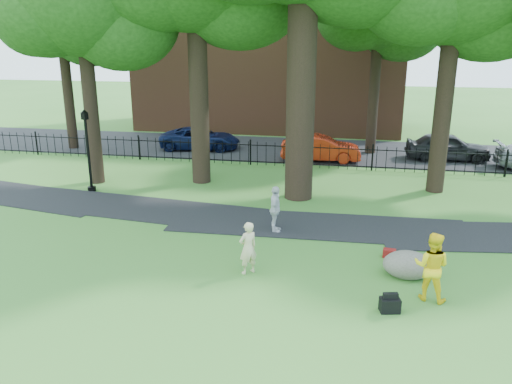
% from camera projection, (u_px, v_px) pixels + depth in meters
% --- Properties ---
extents(ground, '(120.00, 120.00, 0.00)m').
position_uv_depth(ground, '(268.00, 274.00, 13.48)').
color(ground, '#346D26').
rests_on(ground, ground).
extents(footpath, '(36.07, 3.85, 0.03)m').
position_uv_depth(footpath, '(317.00, 226.00, 16.95)').
color(footpath, black).
rests_on(footpath, ground).
extents(street, '(80.00, 7.00, 0.02)m').
position_uv_depth(street, '(316.00, 151.00, 28.49)').
color(street, black).
rests_on(street, ground).
extents(iron_fence, '(44.00, 0.04, 1.20)m').
position_uv_depth(iron_fence, '(310.00, 156.00, 24.56)').
color(iron_fence, black).
rests_on(iron_fence, ground).
extents(brick_building, '(18.00, 8.00, 12.00)m').
position_uv_depth(brick_building, '(271.00, 41.00, 34.98)').
color(brick_building, brown).
rests_on(brick_building, ground).
extents(woman, '(0.63, 0.62, 1.47)m').
position_uv_depth(woman, '(248.00, 248.00, 13.34)').
color(woman, beige).
rests_on(woman, ground).
extents(man, '(0.99, 0.87, 1.72)m').
position_uv_depth(man, '(431.00, 266.00, 11.95)').
color(man, yellow).
rests_on(man, ground).
extents(pedestrian, '(0.43, 0.93, 1.56)m').
position_uv_depth(pedestrian, '(275.00, 209.00, 16.24)').
color(pedestrian, silver).
rests_on(pedestrian, ground).
extents(boulder, '(1.56, 1.38, 0.76)m').
position_uv_depth(boulder, '(408.00, 263.00, 13.27)').
color(boulder, '#5B554C').
rests_on(boulder, ground).
extents(lamppost, '(0.34, 0.34, 3.41)m').
position_uv_depth(lamppost, '(88.00, 152.00, 20.42)').
color(lamppost, black).
rests_on(lamppost, ground).
extents(backpack, '(0.51, 0.38, 0.34)m').
position_uv_depth(backpack, '(390.00, 305.00, 11.57)').
color(backpack, black).
rests_on(backpack, ground).
extents(red_bag, '(0.39, 0.27, 0.25)m').
position_uv_depth(red_bag, '(389.00, 253.00, 14.49)').
color(red_bag, maroon).
rests_on(red_bag, ground).
extents(red_sedan, '(4.18, 1.75, 1.34)m').
position_uv_depth(red_sedan, '(321.00, 148.00, 25.87)').
color(red_sedan, '#A3220C').
rests_on(red_sedan, ground).
extents(navy_van, '(4.74, 2.60, 1.26)m').
position_uv_depth(navy_van, '(200.00, 138.00, 28.70)').
color(navy_van, '#0B1538').
rests_on(navy_van, ground).
extents(grey_car, '(4.30, 1.88, 1.44)m').
position_uv_depth(grey_car, '(448.00, 146.00, 26.09)').
color(grey_car, black).
rests_on(grey_car, ground).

